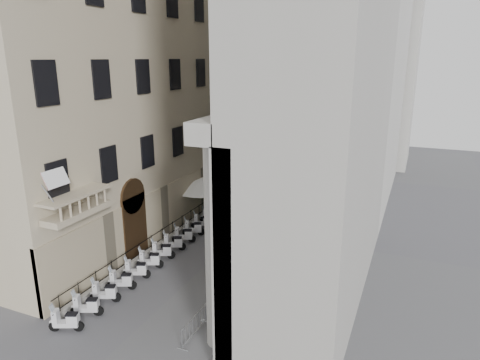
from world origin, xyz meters
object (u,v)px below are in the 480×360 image
(pedestrian_a, at_px, (284,180))
(info_kiosk, at_px, (229,198))
(pedestrian_b, at_px, (311,180))
(scooter_0, at_px, (68,331))
(security_tent, at_px, (208,186))
(street_lamp, at_px, (221,151))

(pedestrian_a, bearing_deg, info_kiosk, 70.64)
(pedestrian_a, relative_size, pedestrian_b, 0.82)
(scooter_0, height_order, security_tent, security_tent)
(security_tent, height_order, pedestrian_a, security_tent)
(pedestrian_a, bearing_deg, security_tent, 73.44)
(scooter_0, relative_size, info_kiosk, 0.77)
(scooter_0, relative_size, pedestrian_a, 0.93)
(street_lamp, relative_size, info_kiosk, 4.53)
(security_tent, distance_m, pedestrian_a, 12.20)
(scooter_0, xyz_separation_m, street_lamp, (-0.71, 19.65, 5.26))
(info_kiosk, height_order, pedestrian_a, info_kiosk)
(scooter_0, relative_size, street_lamp, 0.17)
(scooter_0, bearing_deg, security_tent, -21.91)
(pedestrian_a, bearing_deg, street_lamp, 65.88)
(pedestrian_b, bearing_deg, info_kiosk, 67.76)
(street_lamp, height_order, info_kiosk, street_lamp)
(street_lamp, relative_size, pedestrian_a, 5.42)
(scooter_0, relative_size, security_tent, 0.34)
(info_kiosk, xyz_separation_m, pedestrian_b, (5.31, 8.69, 0.00))
(street_lamp, height_order, pedestrian_b, street_lamp)
(security_tent, height_order, info_kiosk, security_tent)
(street_lamp, xyz_separation_m, info_kiosk, (0.75, -0.05, -4.28))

